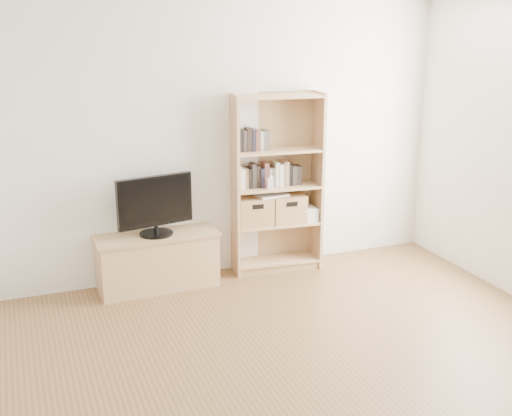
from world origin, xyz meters
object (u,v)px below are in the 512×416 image
tv_stand (158,262)px  basket_right (287,208)px  basket_left (254,211)px  bookshelf (277,184)px  baby_monitor (270,183)px  laptop (271,195)px  television (155,205)px

tv_stand → basket_right: basket_right is taller
tv_stand → basket_left: 1.05m
bookshelf → baby_monitor: size_ratio=16.02×
baby_monitor → basket_left: baby_monitor is taller
basket_left → basket_right: (0.34, -0.03, -0.00)m
tv_stand → laptop: 1.26m
television → laptop: 1.15m
laptop → basket_left: bearing=166.0°
tv_stand → basket_left: bearing=2.0°
baby_monitor → basket_right: bearing=32.7°
basket_right → television: bearing=-174.7°
bookshelf → basket_left: size_ratio=5.24×
tv_stand → basket_left: basket_left is taller
basket_left → basket_right: basket_left is taller
bookshelf → television: bookshelf is taller
tv_stand → television: 0.55m
basket_right → laptop: bearing=-177.9°
baby_monitor → tv_stand: bearing=-168.9°
television → baby_monitor: (1.11, -0.04, 0.11)m
television → basket_right: bearing=-9.4°
bookshelf → basket_right: size_ratio=5.29×
tv_stand → laptop: size_ratio=3.61×
bookshelf → television: bearing=-172.9°
television → tv_stand: bearing=-10.9°
baby_monitor → basket_right: size_ratio=0.33×
bookshelf → television: 1.21m
baby_monitor → bookshelf: bearing=53.4°
baby_monitor → television: bearing=-168.9°
basket_left → laptop: 0.23m
television → laptop: television is taller
basket_right → laptop: size_ratio=1.10×
laptop → bookshelf: bearing=1.8°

